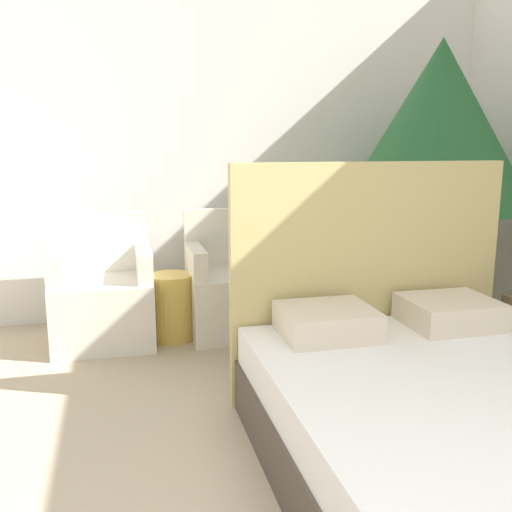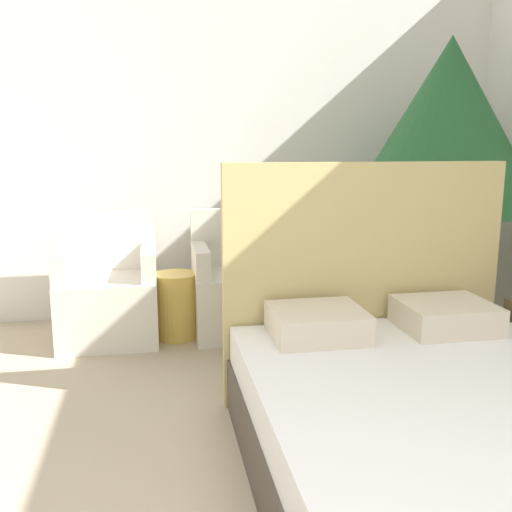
% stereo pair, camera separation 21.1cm
% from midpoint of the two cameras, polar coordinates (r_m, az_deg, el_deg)
% --- Properties ---
extents(wall_back, '(10.00, 0.06, 2.90)m').
position_cam_midpoint_polar(wall_back, '(4.59, -8.09, 12.00)').
color(wall_back, white).
rests_on(wall_back, ground_plane).
extents(bed, '(1.53, 1.97, 1.29)m').
position_cam_midpoint_polar(bed, '(2.54, 16.94, -15.41)').
color(bed, '#4C4238').
rests_on(bed, ground_plane).
extents(armchair_near_window_left, '(0.68, 0.60, 0.90)m').
position_cam_midpoint_polar(armchair_near_window_left, '(4.15, -16.46, -4.42)').
color(armchair_near_window_left, silver).
rests_on(armchair_near_window_left, ground_plane).
extents(armchair_near_window_right, '(0.68, 0.60, 0.90)m').
position_cam_midpoint_polar(armchair_near_window_right, '(4.20, -3.52, -3.76)').
color(armchair_near_window_right, silver).
rests_on(armchair_near_window_right, ground_plane).
extents(potted_palm, '(1.35, 1.35, 2.09)m').
position_cam_midpoint_polar(potted_palm, '(4.28, 16.39, 12.03)').
color(potted_palm, beige).
rests_on(potted_palm, ground_plane).
extents(side_table, '(0.32, 0.32, 0.47)m').
position_cam_midpoint_polar(side_table, '(4.13, -9.88, -5.04)').
color(side_table, gold).
rests_on(side_table, ground_plane).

